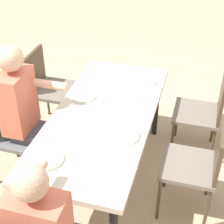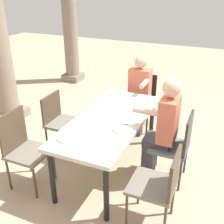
{
  "view_description": "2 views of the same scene",
  "coord_description": "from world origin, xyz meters",
  "px_view_note": "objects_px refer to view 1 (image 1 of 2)",
  "views": [
    {
      "loc": [
        2.28,
        0.72,
        2.45
      ],
      "look_at": [
        -0.01,
        0.08,
        0.79
      ],
      "focal_mm": 57.52,
      "sensor_mm": 36.0,
      "label": 1
    },
    {
      "loc": [
        -2.77,
        -1.22,
        2.3
      ],
      "look_at": [
        0.07,
        -0.0,
        0.81
      ],
      "focal_mm": 44.14,
      "sensor_mm": 36.0,
      "label": 2
    }
  ],
  "objects_px": {
    "plate_2": "(123,135)",
    "plate_3": "(48,159)",
    "chair_west_north": "(207,108)",
    "plate_0": "(146,81)",
    "chair_mid_north": "(199,163)",
    "chair_west_south": "(47,85)",
    "chair_mid_south": "(10,127)",
    "dining_table": "(103,122)",
    "plate_1": "(83,96)",
    "diner_man_white": "(26,113)"
  },
  "relations": [
    {
      "from": "plate_2",
      "to": "plate_3",
      "type": "bearing_deg",
      "value": -47.6
    },
    {
      "from": "chair_west_north",
      "to": "plate_0",
      "type": "distance_m",
      "value": 0.63
    },
    {
      "from": "chair_mid_north",
      "to": "plate_2",
      "type": "distance_m",
      "value": 0.64
    },
    {
      "from": "chair_mid_north",
      "to": "plate_2",
      "type": "bearing_deg",
      "value": -78.93
    },
    {
      "from": "plate_0",
      "to": "plate_2",
      "type": "bearing_deg",
      "value": -0.34
    },
    {
      "from": "chair_west_south",
      "to": "chair_mid_south",
      "type": "bearing_deg",
      "value": -0.39
    },
    {
      "from": "plate_2",
      "to": "chair_west_south",
      "type": "bearing_deg",
      "value": -130.2
    },
    {
      "from": "chair_west_south",
      "to": "plate_3",
      "type": "relative_size",
      "value": 3.83
    },
    {
      "from": "dining_table",
      "to": "chair_west_south",
      "type": "bearing_deg",
      "value": -129.07
    },
    {
      "from": "dining_table",
      "to": "plate_0",
      "type": "bearing_deg",
      "value": 159.15
    },
    {
      "from": "chair_west_south",
      "to": "chair_mid_north",
      "type": "height_order",
      "value": "chair_west_south"
    },
    {
      "from": "plate_3",
      "to": "dining_table",
      "type": "bearing_deg",
      "value": 161.62
    },
    {
      "from": "chair_west_south",
      "to": "plate_2",
      "type": "xyz_separation_m",
      "value": [
        0.89,
        1.05,
        0.23
      ]
    },
    {
      "from": "chair_mid_south",
      "to": "plate_0",
      "type": "xyz_separation_m",
      "value": [
        -0.73,
        1.06,
        0.23
      ]
    },
    {
      "from": "dining_table",
      "to": "chair_west_north",
      "type": "height_order",
      "value": "chair_west_north"
    },
    {
      "from": "plate_1",
      "to": "plate_3",
      "type": "height_order",
      "value": "same"
    },
    {
      "from": "chair_west_north",
      "to": "plate_3",
      "type": "relative_size",
      "value": 4.13
    },
    {
      "from": "dining_table",
      "to": "chair_mid_north",
      "type": "distance_m",
      "value": 0.84
    },
    {
      "from": "chair_mid_north",
      "to": "chair_mid_south",
      "type": "distance_m",
      "value": 1.64
    },
    {
      "from": "dining_table",
      "to": "chair_mid_north",
      "type": "height_order",
      "value": "chair_mid_north"
    },
    {
      "from": "chair_west_north",
      "to": "plate_2",
      "type": "bearing_deg",
      "value": -33.94
    },
    {
      "from": "plate_3",
      "to": "chair_west_south",
      "type": "bearing_deg",
      "value": -154.58
    },
    {
      "from": "chair_west_north",
      "to": "plate_2",
      "type": "distance_m",
      "value": 1.09
    },
    {
      "from": "chair_west_north",
      "to": "chair_mid_north",
      "type": "relative_size",
      "value": 1.09
    },
    {
      "from": "plate_2",
      "to": "chair_mid_north",
      "type": "bearing_deg",
      "value": 101.07
    },
    {
      "from": "dining_table",
      "to": "plate_3",
      "type": "height_order",
      "value": "plate_3"
    },
    {
      "from": "chair_west_north",
      "to": "plate_1",
      "type": "height_order",
      "value": "chair_west_north"
    },
    {
      "from": "diner_man_white",
      "to": "plate_1",
      "type": "distance_m",
      "value": 0.51
    },
    {
      "from": "chair_west_south",
      "to": "chair_mid_south",
      "type": "xyz_separation_m",
      "value": [
        0.77,
        -0.01,
        0.0
      ]
    },
    {
      "from": "plate_0",
      "to": "plate_2",
      "type": "distance_m",
      "value": 0.84
    },
    {
      "from": "dining_table",
      "to": "plate_0",
      "type": "height_order",
      "value": "plate_0"
    },
    {
      "from": "chair_west_south",
      "to": "diner_man_white",
      "type": "distance_m",
      "value": 0.81
    },
    {
      "from": "dining_table",
      "to": "chair_mid_south",
      "type": "xyz_separation_m",
      "value": [
        0.11,
        -0.82,
        -0.15
      ]
    },
    {
      "from": "diner_man_white",
      "to": "plate_1",
      "type": "height_order",
      "value": "diner_man_white"
    },
    {
      "from": "chair_mid_north",
      "to": "chair_west_south",
      "type": "bearing_deg",
      "value": -115.27
    },
    {
      "from": "dining_table",
      "to": "plate_3",
      "type": "distance_m",
      "value": 0.66
    },
    {
      "from": "chair_west_north",
      "to": "chair_mid_south",
      "type": "height_order",
      "value": "chair_west_north"
    },
    {
      "from": "chair_mid_north",
      "to": "chair_west_north",
      "type": "bearing_deg",
      "value": 179.21
    },
    {
      "from": "chair_west_south",
      "to": "plate_0",
      "type": "height_order",
      "value": "chair_west_south"
    },
    {
      "from": "chair_west_south",
      "to": "diner_man_white",
      "type": "bearing_deg",
      "value": 13.11
    },
    {
      "from": "plate_3",
      "to": "plate_2",
      "type": "bearing_deg",
      "value": 132.4
    },
    {
      "from": "chair_west_south",
      "to": "dining_table",
      "type": "bearing_deg",
      "value": 50.93
    },
    {
      "from": "dining_table",
      "to": "diner_man_white",
      "type": "bearing_deg",
      "value": -80.68
    },
    {
      "from": "chair_mid_north",
      "to": "plate_2",
      "type": "xyz_separation_m",
      "value": [
        0.11,
        -0.59,
        0.24
      ]
    },
    {
      "from": "diner_man_white",
      "to": "plate_0",
      "type": "bearing_deg",
      "value": 129.63
    },
    {
      "from": "chair_west_north",
      "to": "chair_west_south",
      "type": "height_order",
      "value": "chair_west_north"
    },
    {
      "from": "plate_1",
      "to": "plate_3",
      "type": "relative_size",
      "value": 0.95
    },
    {
      "from": "chair_mid_south",
      "to": "diner_man_white",
      "type": "relative_size",
      "value": 0.69
    },
    {
      "from": "plate_0",
      "to": "plate_2",
      "type": "height_order",
      "value": "same"
    },
    {
      "from": "plate_2",
      "to": "dining_table",
      "type": "bearing_deg",
      "value": -133.9
    }
  ]
}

